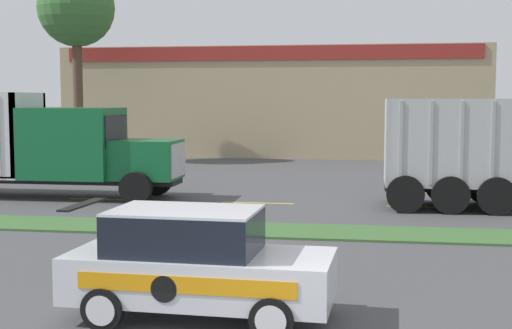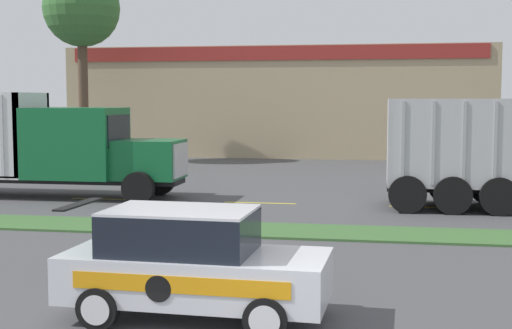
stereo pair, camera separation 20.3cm
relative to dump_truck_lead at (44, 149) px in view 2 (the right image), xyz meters
The scene contains 8 objects.
grass_verge 11.85m from the dump_truck_lead, 26.30° to the right, with size 120.00×2.02×0.06m, color #3D6633.
centre_line_3 2.85m from the dump_truck_lead, ahead, with size 2.40×0.14×0.01m, color yellow.
centre_line_4 7.88m from the dump_truck_lead, ahead, with size 2.40×0.14×0.01m, color yellow.
centre_line_5 13.20m from the dump_truck_lead, ahead, with size 2.40×0.14×0.01m, color yellow.
dump_truck_lead is the anchor object (origin of this frame).
rally_car 15.37m from the dump_truck_lead, 55.46° to the right, with size 4.16×1.98×1.76m.
store_building_backdrop 23.97m from the dump_truck_lead, 76.76° to the left, with size 25.09×12.10×6.50m.
tree_behind_left 15.72m from the dump_truck_lead, 107.84° to the left, with size 4.11×4.11×11.38m.
Camera 2 is at (1.04, -7.69, 3.41)m, focal length 50.00 mm.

